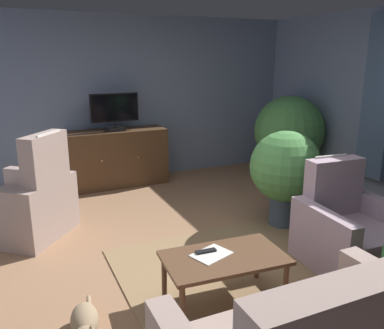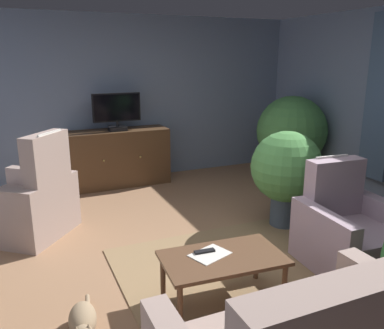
% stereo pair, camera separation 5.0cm
% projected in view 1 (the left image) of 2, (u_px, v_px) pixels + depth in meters
% --- Properties ---
extents(ground_plane, '(6.30, 6.57, 0.04)m').
position_uv_depth(ground_plane, '(207.00, 259.00, 4.01)').
color(ground_plane, '#936B4C').
extents(wall_back, '(6.30, 0.10, 2.58)m').
position_uv_depth(wall_back, '(123.00, 99.00, 6.33)').
color(wall_back, slate).
rests_on(wall_back, ground_plane).
extents(curtain_panel_far, '(0.10, 0.44, 2.16)m').
position_uv_depth(curtain_panel_far, '(378.00, 98.00, 5.25)').
color(curtain_panel_far, slate).
extents(rug_central, '(2.23, 1.69, 0.01)m').
position_uv_depth(rug_central, '(238.00, 266.00, 3.81)').
color(rug_central, '#8E704C').
rests_on(rug_central, ground_plane).
extents(tv_cabinet, '(1.54, 0.53, 0.87)m').
position_uv_depth(tv_cabinet, '(116.00, 159.00, 6.16)').
color(tv_cabinet, '#352315').
rests_on(tv_cabinet, ground_plane).
extents(television, '(0.72, 0.20, 0.56)m').
position_uv_depth(television, '(115.00, 111.00, 5.91)').
color(television, black).
rests_on(television, tv_cabinet).
extents(coffee_table, '(1.00, 0.62, 0.42)m').
position_uv_depth(coffee_table, '(224.00, 262.00, 3.17)').
color(coffee_table, brown).
rests_on(coffee_table, ground_plane).
extents(tv_remote, '(0.17, 0.06, 0.02)m').
position_uv_depth(tv_remote, '(206.00, 251.00, 3.21)').
color(tv_remote, black).
rests_on(tv_remote, coffee_table).
extents(folded_newspaper, '(0.36, 0.31, 0.01)m').
position_uv_depth(folded_newspaper, '(211.00, 254.00, 3.18)').
color(folded_newspaper, silver).
rests_on(folded_newspaper, coffee_table).
extents(armchair_in_far_corner, '(0.90, 0.89, 1.00)m').
position_uv_depth(armchair_in_far_corner, '(349.00, 233.00, 3.81)').
color(armchair_in_far_corner, '#AD93A3').
rests_on(armchair_in_far_corner, ground_plane).
extents(armchair_facing_sofa, '(1.25, 1.25, 1.19)m').
position_uv_depth(armchair_facing_sofa, '(26.00, 205.00, 4.41)').
color(armchair_facing_sofa, '#A3897F').
rests_on(armchair_facing_sofa, ground_plane).
extents(potted_plant_leafy_by_curtain, '(1.11, 1.11, 1.35)m').
position_uv_depth(potted_plant_leafy_by_curtain, '(289.00, 131.00, 6.37)').
color(potted_plant_leafy_by_curtain, slate).
rests_on(potted_plant_leafy_by_curtain, ground_plane).
extents(potted_plant_tall_palm_by_window, '(0.82, 0.82, 1.13)m').
position_uv_depth(potted_plant_tall_palm_by_window, '(285.00, 169.00, 4.59)').
color(potted_plant_tall_palm_by_window, '#3D4C5B').
rests_on(potted_plant_tall_palm_by_window, ground_plane).
extents(cat, '(0.25, 0.68, 0.22)m').
position_uv_depth(cat, '(85.00, 323.00, 2.84)').
color(cat, '#937A5B').
rests_on(cat, ground_plane).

